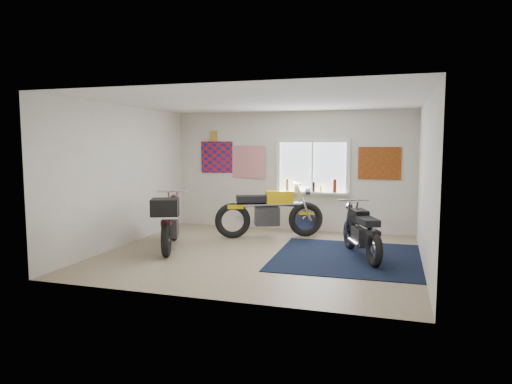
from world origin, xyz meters
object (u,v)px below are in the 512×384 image
(yellow_triumph, at_px, (269,213))
(maroon_tourer, at_px, (169,221))
(black_chrome_bike, at_px, (361,233))
(navy_rug, at_px, (348,257))

(yellow_triumph, distance_m, maroon_tourer, 2.22)
(black_chrome_bike, distance_m, maroon_tourer, 3.48)
(navy_rug, bearing_deg, black_chrome_bike, 17.49)
(navy_rug, height_order, black_chrome_bike, black_chrome_bike)
(navy_rug, xyz_separation_m, yellow_triumph, (-1.77, 1.28, 0.51))
(navy_rug, relative_size, yellow_triumph, 1.20)
(maroon_tourer, bearing_deg, yellow_triumph, -62.50)
(yellow_triumph, xyz_separation_m, maroon_tourer, (-1.45, -1.68, 0.03))
(black_chrome_bike, relative_size, maroon_tourer, 0.89)
(navy_rug, relative_size, black_chrome_bike, 1.46)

